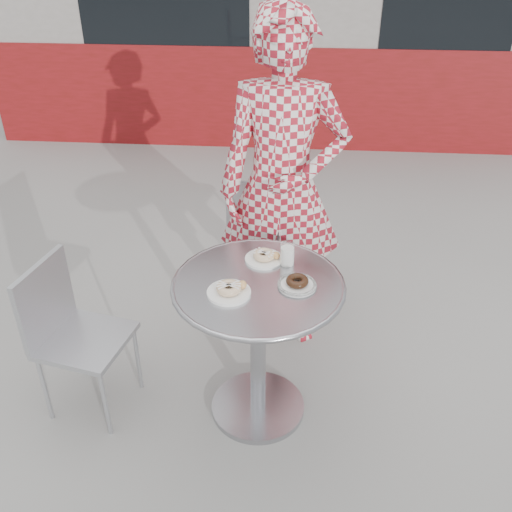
# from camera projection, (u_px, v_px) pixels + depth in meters

# --- Properties ---
(ground) EXTENTS (60.00, 60.00, 0.00)m
(ground) POSITION_uv_depth(u_px,v_px,m) (267.00, 414.00, 2.85)
(ground) COLOR #9B9893
(ground) RESTS_ON ground
(bistro_table) EXTENTS (0.77, 0.77, 0.77)m
(bistro_table) POSITION_uv_depth(u_px,v_px,m) (258.00, 317.00, 2.57)
(bistro_table) COLOR #B0B0B5
(bistro_table) RESTS_ON ground
(chair_far) EXTENTS (0.49, 0.49, 0.89)m
(chair_far) POSITION_uv_depth(u_px,v_px,m) (270.00, 262.00, 3.53)
(chair_far) COLOR #AFB1B7
(chair_far) RESTS_ON ground
(chair_left) EXTENTS (0.46, 0.45, 0.80)m
(chair_left) POSITION_uv_depth(u_px,v_px,m) (89.00, 365.00, 2.79)
(chair_left) COLOR #AFB1B7
(chair_left) RESTS_ON ground
(seated_person) EXTENTS (0.68, 0.46, 1.82)m
(seated_person) POSITION_uv_depth(u_px,v_px,m) (283.00, 189.00, 2.95)
(seated_person) COLOR maroon
(seated_person) RESTS_ON ground
(plate_far) EXTENTS (0.18, 0.18, 0.05)m
(plate_far) POSITION_uv_depth(u_px,v_px,m) (265.00, 257.00, 2.62)
(plate_far) COLOR white
(plate_far) RESTS_ON bistro_table
(plate_near) EXTENTS (0.19, 0.19, 0.05)m
(plate_near) POSITION_uv_depth(u_px,v_px,m) (230.00, 290.00, 2.40)
(plate_near) COLOR white
(plate_near) RESTS_ON bistro_table
(plate_checker) EXTENTS (0.17, 0.17, 0.04)m
(plate_checker) POSITION_uv_depth(u_px,v_px,m) (297.00, 284.00, 2.44)
(plate_checker) COLOR white
(plate_checker) RESTS_ON bistro_table
(milk_cup) EXTENTS (0.07, 0.07, 0.11)m
(milk_cup) POSITION_uv_depth(u_px,v_px,m) (287.00, 255.00, 2.57)
(milk_cup) COLOR white
(milk_cup) RESTS_ON bistro_table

